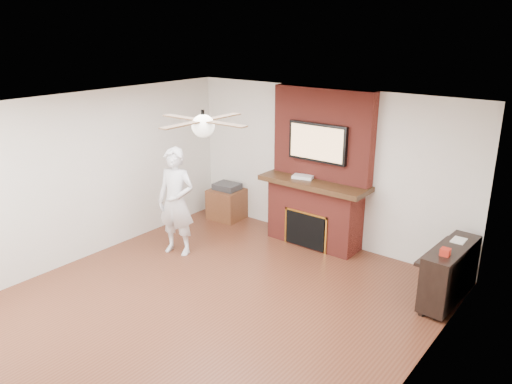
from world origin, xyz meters
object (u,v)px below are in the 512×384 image
Objects in this scene: person at (176,202)px; piano at (449,272)px; fireplace at (317,184)px; side_table at (227,202)px.

person is 3.98m from piano.
side_table is (-1.85, -0.07, -0.69)m from fireplace.
fireplace is 3.76× the size of side_table.
fireplace is at bearing 169.61° from piano.
fireplace is at bearing 33.08° from person.
person reaches higher than piano.
person reaches higher than side_table.
fireplace reaches higher than side_table.
piano is at bearing -10.29° from side_table.
person is (-1.49, -1.66, -0.16)m from fireplace.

